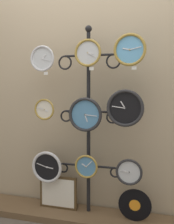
{
  "coord_description": "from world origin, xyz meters",
  "views": [
    {
      "loc": [
        0.66,
        -1.9,
        1.21
      ],
      "look_at": [
        0.0,
        0.36,
        1.01
      ],
      "focal_mm": 42.0,
      "sensor_mm": 36.0,
      "label": 1
    }
  ],
  "objects_px": {
    "clock_middle_center": "(85,115)",
    "clock_bottom_left": "(47,167)",
    "clock_bottom_center": "(86,166)",
    "clock_middle_left": "(45,109)",
    "clock_top_left": "(42,59)",
    "clock_top_center": "(88,53)",
    "clock_middle_right": "(125,108)",
    "clock_bottom_right": "(129,172)",
    "vinyl_record": "(135,205)",
    "display_stand": "(88,160)",
    "picture_frame": "(58,192)",
    "clock_top_right": "(130,50)"
  },
  "relations": [
    {
      "from": "clock_top_center",
      "to": "clock_middle_left",
      "type": "xyz_separation_m",
      "value": [
        -0.42,
        -0.0,
        -0.5
      ]
    },
    {
      "from": "clock_middle_right",
      "to": "clock_bottom_right",
      "type": "distance_m",
      "value": 0.55
    },
    {
      "from": "display_stand",
      "to": "clock_bottom_left",
      "type": "relative_size",
      "value": 5.86
    },
    {
      "from": "clock_middle_right",
      "to": "clock_bottom_right",
      "type": "xyz_separation_m",
      "value": [
        0.04,
        -0.0,
        -0.55
      ]
    },
    {
      "from": "clock_top_right",
      "to": "clock_bottom_left",
      "type": "distance_m",
      "value": 1.31
    },
    {
      "from": "clock_bottom_right",
      "to": "clock_top_center",
      "type": "bearing_deg",
      "value": 179.17
    },
    {
      "from": "clock_top_center",
      "to": "clock_middle_right",
      "type": "bearing_deg",
      "value": -0.48
    },
    {
      "from": "clock_top_left",
      "to": "clock_bottom_right",
      "type": "relative_size",
      "value": 1.04
    },
    {
      "from": "clock_top_left",
      "to": "clock_top_center",
      "type": "distance_m",
      "value": 0.45
    },
    {
      "from": "vinyl_record",
      "to": "picture_frame",
      "type": "distance_m",
      "value": 0.74
    },
    {
      "from": "clock_bottom_right",
      "to": "clock_middle_right",
      "type": "bearing_deg",
      "value": 176.38
    },
    {
      "from": "display_stand",
      "to": "clock_top_right",
      "type": "bearing_deg",
      "value": -15.35
    },
    {
      "from": "clock_middle_left",
      "to": "vinyl_record",
      "type": "bearing_deg",
      "value": 2.13
    },
    {
      "from": "clock_middle_left",
      "to": "clock_middle_right",
      "type": "relative_size",
      "value": 0.62
    },
    {
      "from": "display_stand",
      "to": "vinyl_record",
      "type": "xyz_separation_m",
      "value": [
        0.44,
        -0.08,
        -0.35
      ]
    },
    {
      "from": "clock_middle_center",
      "to": "clock_bottom_right",
      "type": "relative_size",
      "value": 1.33
    },
    {
      "from": "clock_bottom_left",
      "to": "clock_top_left",
      "type": "bearing_deg",
      "value": 173.68
    },
    {
      "from": "picture_frame",
      "to": "clock_bottom_center",
      "type": "bearing_deg",
      "value": -12.81
    },
    {
      "from": "vinyl_record",
      "to": "clock_top_right",
      "type": "bearing_deg",
      "value": -153.09
    },
    {
      "from": "clock_bottom_right",
      "to": "vinyl_record",
      "type": "distance_m",
      "value": 0.31
    },
    {
      "from": "clock_top_left",
      "to": "clock_middle_right",
      "type": "height_order",
      "value": "clock_top_left"
    },
    {
      "from": "clock_bottom_center",
      "to": "vinyl_record",
      "type": "height_order",
      "value": "clock_bottom_center"
    },
    {
      "from": "clock_top_left",
      "to": "clock_middle_right",
      "type": "bearing_deg",
      "value": -2.29
    },
    {
      "from": "clock_top_center",
      "to": "picture_frame",
      "type": "distance_m",
      "value": 1.35
    },
    {
      "from": "clock_middle_center",
      "to": "picture_frame",
      "type": "bearing_deg",
      "value": 166.14
    },
    {
      "from": "clock_middle_left",
      "to": "clock_bottom_right",
      "type": "bearing_deg",
      "value": -0.26
    },
    {
      "from": "clock_top_left",
      "to": "vinyl_record",
      "type": "relative_size",
      "value": 0.83
    },
    {
      "from": "clock_top_center",
      "to": "clock_bottom_right",
      "type": "distance_m",
      "value": 1.08
    },
    {
      "from": "clock_top_right",
      "to": "clock_bottom_right",
      "type": "distance_m",
      "value": 1.03
    },
    {
      "from": "clock_top_right",
      "to": "clock_middle_left",
      "type": "xyz_separation_m",
      "value": [
        -0.78,
        -0.0,
        -0.51
      ]
    },
    {
      "from": "clock_bottom_center",
      "to": "clock_bottom_right",
      "type": "distance_m",
      "value": 0.38
    },
    {
      "from": "clock_middle_left",
      "to": "clock_bottom_left",
      "type": "xyz_separation_m",
      "value": [
        0.0,
        0.03,
        -0.55
      ]
    },
    {
      "from": "clock_top_left",
      "to": "clock_middle_left",
      "type": "relative_size",
      "value": 1.21
    },
    {
      "from": "clock_top_center",
      "to": "display_stand",
      "type": "bearing_deg",
      "value": 103.04
    },
    {
      "from": "clock_middle_center",
      "to": "clock_bottom_left",
      "type": "height_order",
      "value": "clock_middle_center"
    },
    {
      "from": "picture_frame",
      "to": "display_stand",
      "type": "bearing_deg",
      "value": 5.73
    },
    {
      "from": "display_stand",
      "to": "clock_top_center",
      "type": "relative_size",
      "value": 7.47
    },
    {
      "from": "clock_top_right",
      "to": "clock_middle_center",
      "type": "xyz_separation_m",
      "value": [
        -0.39,
        0.0,
        -0.55
      ]
    },
    {
      "from": "clock_middle_left",
      "to": "clock_bottom_right",
      "type": "height_order",
      "value": "clock_middle_left"
    },
    {
      "from": "display_stand",
      "to": "clock_top_right",
      "type": "height_order",
      "value": "display_stand"
    },
    {
      "from": "clock_bottom_left",
      "to": "vinyl_record",
      "type": "distance_m",
      "value": 0.87
    },
    {
      "from": "display_stand",
      "to": "vinyl_record",
      "type": "relative_size",
      "value": 6.19
    },
    {
      "from": "clock_middle_center",
      "to": "clock_bottom_center",
      "type": "relative_size",
      "value": 1.43
    },
    {
      "from": "clock_middle_left",
      "to": "clock_bottom_center",
      "type": "relative_size",
      "value": 0.92
    },
    {
      "from": "clock_top_left",
      "to": "clock_bottom_center",
      "type": "relative_size",
      "value": 1.11
    },
    {
      "from": "display_stand",
      "to": "clock_middle_center",
      "type": "height_order",
      "value": "display_stand"
    },
    {
      "from": "clock_middle_right",
      "to": "clock_bottom_left",
      "type": "xyz_separation_m",
      "value": [
        -0.74,
        0.03,
        -0.58
      ]
    },
    {
      "from": "vinyl_record",
      "to": "clock_bottom_right",
      "type": "bearing_deg",
      "value": -144.76
    },
    {
      "from": "clock_bottom_left",
      "to": "clock_middle_center",
      "type": "bearing_deg",
      "value": -3.2
    },
    {
      "from": "clock_top_right",
      "to": "picture_frame",
      "type": "distance_m",
      "value": 1.48
    }
  ]
}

